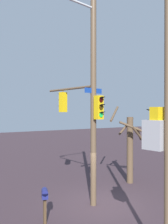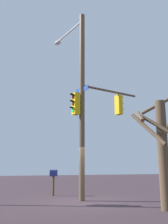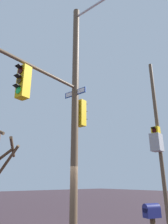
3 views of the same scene
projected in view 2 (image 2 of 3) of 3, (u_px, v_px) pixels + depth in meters
ground_plane at (82, 202)px, 11.72m from camera, size 80.00×80.00×0.00m
main_signal_pole_assembly at (86, 96)px, 13.47m from camera, size 3.65×4.46×9.71m
mailbox at (54, 175)px, 14.51m from camera, size 0.36×0.49×1.41m
bare_tree_behind_pole at (162, 146)px, 9.82m from camera, size 2.40×2.60×4.80m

